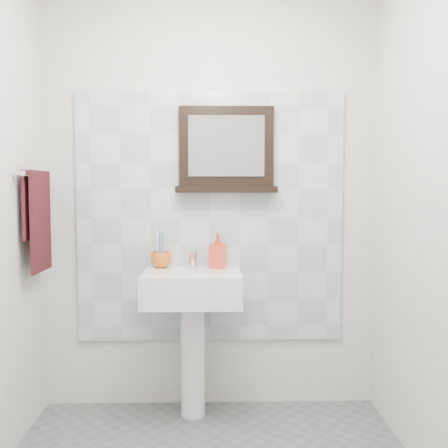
# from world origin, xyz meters

# --- Properties ---
(back_wall) EXTENTS (2.00, 0.01, 2.50)m
(back_wall) POSITION_xyz_m (0.00, 1.10, 1.25)
(back_wall) COLOR silver
(back_wall) RESTS_ON ground
(front_wall) EXTENTS (2.00, 0.01, 2.50)m
(front_wall) POSITION_xyz_m (0.00, -1.10, 1.25)
(front_wall) COLOR silver
(front_wall) RESTS_ON ground
(splashback) EXTENTS (1.60, 0.02, 1.50)m
(splashback) POSITION_xyz_m (0.00, 1.09, 1.15)
(splashback) COLOR silver
(splashback) RESTS_ON back_wall
(pedestal_sink) EXTENTS (0.55, 0.44, 0.96)m
(pedestal_sink) POSITION_xyz_m (-0.10, 0.87, 0.68)
(pedestal_sink) COLOR white
(pedestal_sink) RESTS_ON ground
(toothbrush_cup) EXTENTS (0.16, 0.16, 0.09)m
(toothbrush_cup) POSITION_xyz_m (-0.29, 1.00, 0.91)
(toothbrush_cup) COLOR #D35918
(toothbrush_cup) RESTS_ON pedestal_sink
(toothbrushes) EXTENTS (0.05, 0.04, 0.21)m
(toothbrushes) POSITION_xyz_m (-0.29, 1.00, 0.98)
(toothbrushes) COLOR white
(toothbrushes) RESTS_ON toothbrush_cup
(soap_dispenser) EXTENTS (0.11, 0.11, 0.20)m
(soap_dispenser) POSITION_xyz_m (0.05, 0.99, 0.96)
(soap_dispenser) COLOR red
(soap_dispenser) RESTS_ON pedestal_sink
(framed_mirror) EXTENTS (0.60, 0.11, 0.51)m
(framed_mirror) POSITION_xyz_m (0.10, 1.06, 1.54)
(framed_mirror) COLOR black
(framed_mirror) RESTS_ON back_wall
(towel_bar) EXTENTS (0.07, 0.40, 0.03)m
(towel_bar) POSITION_xyz_m (-0.95, 0.80, 1.40)
(towel_bar) COLOR silver
(towel_bar) RESTS_ON left_wall
(hand_towel) EXTENTS (0.06, 0.30, 0.55)m
(hand_towel) POSITION_xyz_m (-0.94, 0.80, 1.19)
(hand_towel) COLOR #330E13
(hand_towel) RESTS_ON towel_bar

